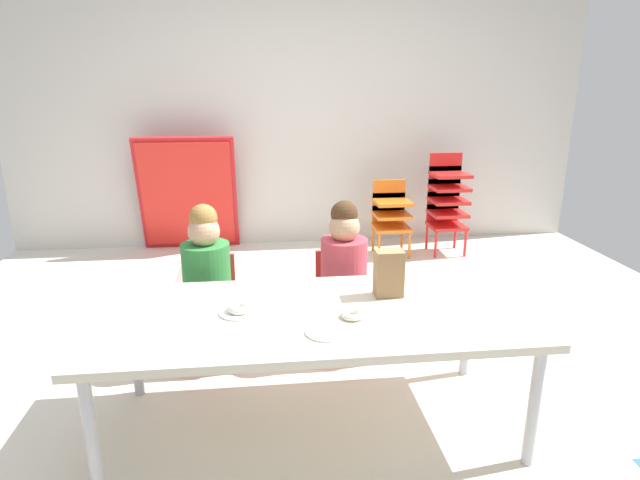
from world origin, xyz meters
name	(u,v)px	position (x,y,z in m)	size (l,w,h in m)	color
ground_plane	(332,349)	(0.00, -0.02, -0.01)	(5.49, 4.52, 0.02)	silver
back_wall	(300,109)	(0.00, 2.26, 1.30)	(5.49, 0.10, 2.59)	beige
craft_table	(314,321)	(-0.19, -0.75, 0.53)	(1.89, 0.83, 0.58)	beige
seated_child_near_camera	(207,271)	(-0.71, -0.10, 0.55)	(0.33, 0.33, 0.92)	red
seated_child_middle_seat	(344,265)	(0.05, -0.10, 0.55)	(0.32, 0.32, 0.92)	red
kid_chair_orange_stack	(391,212)	(0.78, 1.73, 0.40)	(0.32, 0.30, 0.68)	orange
kid_chair_red_stack	(447,198)	(1.31, 1.73, 0.52)	(0.32, 0.30, 0.92)	red
folded_activity_table	(188,194)	(-1.08, 2.06, 0.54)	(0.90, 0.29, 1.09)	red
paper_bag_brown	(389,273)	(0.18, -0.60, 0.69)	(0.13, 0.09, 0.22)	#9E754C
paper_plate_near_edge	(240,312)	(-0.51, -0.72, 0.58)	(0.18, 0.18, 0.01)	white
paper_plate_center_table	(327,332)	(-0.15, -0.95, 0.58)	(0.18, 0.18, 0.01)	white
donut_powdered_on_plate	(240,308)	(-0.51, -0.72, 0.60)	(0.11, 0.11, 0.03)	white
donut_powdered_loose	(353,314)	(-0.03, -0.82, 0.59)	(0.10, 0.10, 0.03)	white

